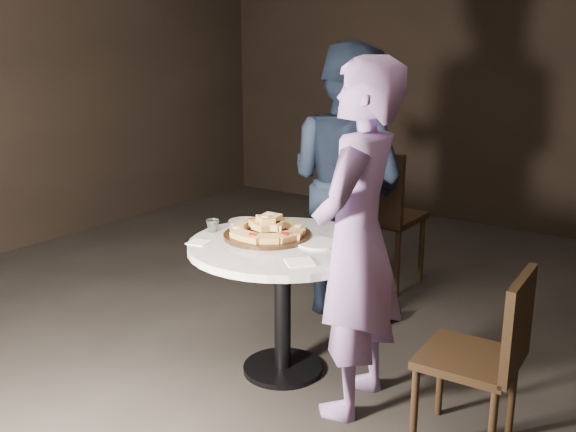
{
  "coord_description": "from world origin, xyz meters",
  "views": [
    {
      "loc": [
        2.01,
        -2.58,
        1.74
      ],
      "look_at": [
        0.14,
        0.04,
        0.87
      ],
      "focal_mm": 40.0,
      "sensor_mm": 36.0,
      "label": 1
    }
  ],
  "objects_px": {
    "serving_board": "(268,235)",
    "chair_right": "(489,350)",
    "chair_far": "(379,209)",
    "focaccia_pile": "(268,227)",
    "diner_navy": "(346,181)",
    "table": "(282,267)",
    "diner_teal": "(357,242)",
    "water_glass": "(213,226)"
  },
  "relations": [
    {
      "from": "water_glass",
      "to": "chair_right",
      "type": "distance_m",
      "value": 1.58
    },
    {
      "from": "focaccia_pile",
      "to": "chair_far",
      "type": "xyz_separation_m",
      "value": [
        -0.06,
        1.39,
        -0.2
      ]
    },
    {
      "from": "table",
      "to": "chair_far",
      "type": "height_order",
      "value": "chair_far"
    },
    {
      "from": "serving_board",
      "to": "diner_teal",
      "type": "xyz_separation_m",
      "value": [
        0.59,
        -0.09,
        0.1
      ]
    },
    {
      "from": "diner_teal",
      "to": "diner_navy",
      "type": "bearing_deg",
      "value": -156.15
    },
    {
      "from": "water_glass",
      "to": "chair_right",
      "type": "height_order",
      "value": "chair_right"
    },
    {
      "from": "table",
      "to": "water_glass",
      "type": "distance_m",
      "value": 0.46
    },
    {
      "from": "diner_navy",
      "to": "serving_board",
      "type": "bearing_deg",
      "value": 100.33
    },
    {
      "from": "chair_right",
      "to": "diner_teal",
      "type": "height_order",
      "value": "diner_teal"
    },
    {
      "from": "chair_right",
      "to": "serving_board",
      "type": "bearing_deg",
      "value": -97.29
    },
    {
      "from": "chair_far",
      "to": "chair_right",
      "type": "relative_size",
      "value": 1.22
    },
    {
      "from": "table",
      "to": "focaccia_pile",
      "type": "distance_m",
      "value": 0.22
    },
    {
      "from": "focaccia_pile",
      "to": "water_glass",
      "type": "height_order",
      "value": "focaccia_pile"
    },
    {
      "from": "focaccia_pile",
      "to": "chair_far",
      "type": "distance_m",
      "value": 1.4
    },
    {
      "from": "water_glass",
      "to": "diner_teal",
      "type": "height_order",
      "value": "diner_teal"
    },
    {
      "from": "diner_navy",
      "to": "chair_right",
      "type": "bearing_deg",
      "value": 149.46
    },
    {
      "from": "focaccia_pile",
      "to": "chair_right",
      "type": "bearing_deg",
      "value": -4.07
    },
    {
      "from": "table",
      "to": "chair_right",
      "type": "height_order",
      "value": "chair_right"
    },
    {
      "from": "focaccia_pile",
      "to": "chair_right",
      "type": "relative_size",
      "value": 0.51
    },
    {
      "from": "focaccia_pile",
      "to": "chair_far",
      "type": "bearing_deg",
      "value": 92.3
    },
    {
      "from": "chair_far",
      "to": "chair_right",
      "type": "height_order",
      "value": "chair_far"
    },
    {
      "from": "diner_teal",
      "to": "chair_right",
      "type": "bearing_deg",
      "value": 81.52
    },
    {
      "from": "table",
      "to": "diner_teal",
      "type": "height_order",
      "value": "diner_teal"
    },
    {
      "from": "water_glass",
      "to": "chair_far",
      "type": "height_order",
      "value": "chair_far"
    },
    {
      "from": "chair_far",
      "to": "chair_right",
      "type": "bearing_deg",
      "value": 131.19
    },
    {
      "from": "water_glass",
      "to": "chair_right",
      "type": "xyz_separation_m",
      "value": [
        1.55,
        0.0,
        -0.29
      ]
    },
    {
      "from": "diner_navy",
      "to": "diner_teal",
      "type": "bearing_deg",
      "value": 129.82
    },
    {
      "from": "water_glass",
      "to": "chair_right",
      "type": "bearing_deg",
      "value": 0.1
    },
    {
      "from": "chair_far",
      "to": "focaccia_pile",
      "type": "bearing_deg",
      "value": 92.2
    },
    {
      "from": "chair_far",
      "to": "water_glass",
      "type": "bearing_deg",
      "value": 80.11
    },
    {
      "from": "chair_far",
      "to": "chair_right",
      "type": "distance_m",
      "value": 1.97
    },
    {
      "from": "serving_board",
      "to": "chair_right",
      "type": "relative_size",
      "value": 0.56
    },
    {
      "from": "serving_board",
      "to": "focaccia_pile",
      "type": "bearing_deg",
      "value": -7.48
    },
    {
      "from": "diner_teal",
      "to": "chair_far",
      "type": "bearing_deg",
      "value": -165.36
    },
    {
      "from": "chair_right",
      "to": "diner_navy",
      "type": "height_order",
      "value": "diner_navy"
    },
    {
      "from": "chair_right",
      "to": "diner_navy",
      "type": "bearing_deg",
      "value": -130.81
    },
    {
      "from": "table",
      "to": "diner_teal",
      "type": "xyz_separation_m",
      "value": [
        0.48,
        -0.07,
        0.24
      ]
    },
    {
      "from": "focaccia_pile",
      "to": "diner_navy",
      "type": "xyz_separation_m",
      "value": [
        -0.06,
        0.91,
        0.08
      ]
    },
    {
      "from": "serving_board",
      "to": "diner_teal",
      "type": "bearing_deg",
      "value": -8.96
    },
    {
      "from": "serving_board",
      "to": "chair_far",
      "type": "height_order",
      "value": "chair_far"
    },
    {
      "from": "chair_right",
      "to": "table",
      "type": "bearing_deg",
      "value": -96.33
    },
    {
      "from": "table",
      "to": "chair_right",
      "type": "bearing_deg",
      "value": -3.12
    }
  ]
}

